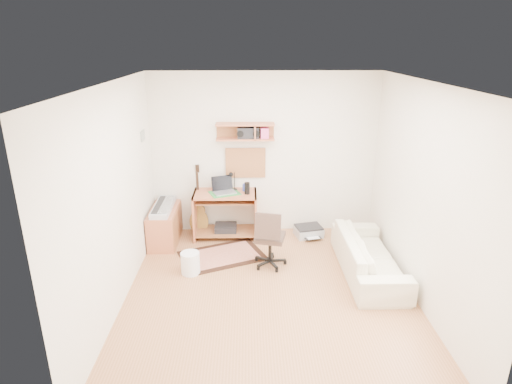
{
  "coord_description": "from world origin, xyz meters",
  "views": [
    {
      "loc": [
        -0.26,
        -4.71,
        3.03
      ],
      "look_at": [
        -0.15,
        1.05,
        1.0
      ],
      "focal_mm": 30.27,
      "sensor_mm": 36.0,
      "label": 1
    }
  ],
  "objects_px": {
    "task_chair": "(270,237)",
    "printer": "(309,231)",
    "desk": "(225,215)",
    "sofa": "(369,250)",
    "cabinet": "(165,225)"
  },
  "relations": [
    {
      "from": "task_chair",
      "to": "printer",
      "type": "distance_m",
      "value": 1.23
    },
    {
      "from": "cabinet",
      "to": "printer",
      "type": "bearing_deg",
      "value": 4.02
    },
    {
      "from": "task_chair",
      "to": "sofa",
      "type": "xyz_separation_m",
      "value": [
        1.34,
        -0.23,
        -0.09
      ]
    },
    {
      "from": "printer",
      "to": "sofa",
      "type": "height_order",
      "value": "sofa"
    },
    {
      "from": "desk",
      "to": "task_chair",
      "type": "xyz_separation_m",
      "value": [
        0.67,
        -0.97,
        0.06
      ]
    },
    {
      "from": "desk",
      "to": "sofa",
      "type": "relative_size",
      "value": 0.56
    },
    {
      "from": "cabinet",
      "to": "printer",
      "type": "distance_m",
      "value": 2.32
    },
    {
      "from": "desk",
      "to": "task_chair",
      "type": "distance_m",
      "value": 1.18
    },
    {
      "from": "sofa",
      "to": "desk",
      "type": "bearing_deg",
      "value": 58.96
    },
    {
      "from": "desk",
      "to": "cabinet",
      "type": "bearing_deg",
      "value": -169.57
    },
    {
      "from": "task_chair",
      "to": "sofa",
      "type": "height_order",
      "value": "task_chair"
    },
    {
      "from": "desk",
      "to": "sofa",
      "type": "height_order",
      "value": "desk"
    },
    {
      "from": "desk",
      "to": "task_chair",
      "type": "height_order",
      "value": "task_chair"
    },
    {
      "from": "sofa",
      "to": "printer",
      "type": "bearing_deg",
      "value": 28.78
    },
    {
      "from": "printer",
      "to": "sofa",
      "type": "bearing_deg",
      "value": -73.98
    }
  ]
}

